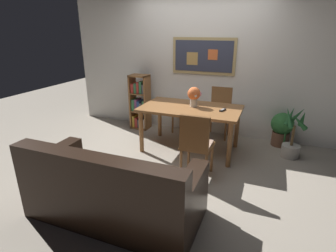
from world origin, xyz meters
TOP-DOWN VIEW (x-y plane):
  - ground_plane at (0.00, 0.00)m, footprint 12.00×12.00m
  - wall_back_with_painting at (0.00, 1.45)m, footprint 5.20×0.14m
  - dining_table at (0.12, 0.50)m, footprint 1.57×0.91m
  - dining_chair_far_left at (-0.24, 1.34)m, footprint 0.40×0.41m
  - dining_chair_far_right at (0.44, 1.31)m, footprint 0.40×0.41m
  - dining_chair_near_right at (0.46, -0.35)m, footprint 0.40×0.41m
  - leather_couch at (-0.13, -1.45)m, footprint 1.80×0.84m
  - bookshelf at (-1.11, 1.13)m, footprint 0.36×0.28m
  - potted_ivy at (1.53, 1.23)m, footprint 0.37×0.37m
  - potted_palm at (1.68, 0.82)m, footprint 0.37×0.37m
  - flower_vase at (0.15, 0.56)m, footprint 0.22×0.21m
  - tv_remote at (0.63, 0.49)m, footprint 0.08×0.16m

SIDE VIEW (x-z plane):
  - ground_plane at x=0.00m, z-range 0.00..0.00m
  - leather_couch at x=-0.13m, z-range -0.11..0.73m
  - potted_palm at x=1.68m, z-range -0.09..0.71m
  - potted_ivy at x=1.53m, z-range 0.02..0.61m
  - bookshelf at x=-1.11m, z-range -0.04..1.04m
  - dining_chair_far_left at x=-0.24m, z-range 0.08..0.99m
  - dining_chair_far_right at x=0.44m, z-range 0.08..0.99m
  - dining_chair_near_right at x=0.46m, z-range 0.08..0.99m
  - dining_table at x=0.12m, z-range 0.28..1.01m
  - tv_remote at x=0.63m, z-range 0.73..0.75m
  - flower_vase at x=0.15m, z-range 0.76..1.08m
  - wall_back_with_painting at x=0.00m, z-range 0.00..2.60m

